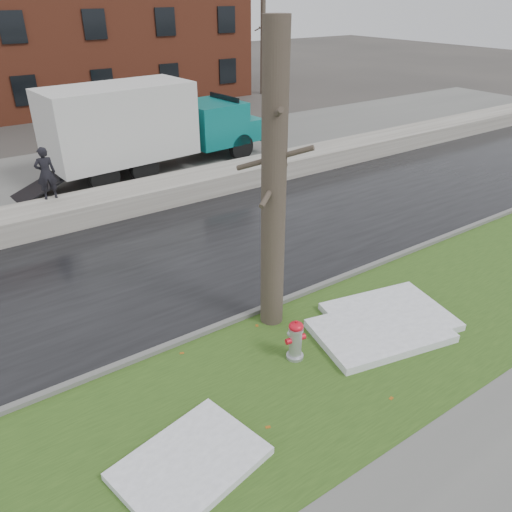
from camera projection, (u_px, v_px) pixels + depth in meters
ground at (299, 328)px, 11.20m from camera, size 120.00×120.00×0.00m
verge at (338, 357)px, 10.29m from camera, size 60.00×4.50×0.04m
sidewalk at (507, 489)px, 7.56m from camera, size 60.00×3.00×0.05m
road at (201, 251)px, 14.46m from camera, size 60.00×7.00×0.03m
parking_lot at (101, 173)px, 20.63m from camera, size 60.00×9.00×0.03m
curb at (273, 305)px, 11.90m from camera, size 60.00×0.15×0.14m
snowbank at (142, 196)px, 17.34m from camera, size 60.00×1.60×0.75m
brick_building at (29, 21)px, 31.62m from camera, size 26.00×12.00×10.00m
bg_tree_right at (263, 45)px, 35.08m from camera, size 1.40×1.62×6.50m
fire_hydrant at (295, 338)px, 10.03m from camera, size 0.45×0.39×0.91m
tree at (274, 188)px, 9.95m from camera, size 1.17×1.32×6.32m
box_truck at (146, 126)px, 20.03m from camera, size 10.88×3.25×3.60m
worker at (46, 173)px, 15.77m from camera, size 0.65×0.46×1.69m
snow_patch_near at (390, 316)px, 11.40m from camera, size 2.97×2.51×0.16m
snow_patch_far at (190, 463)px, 7.87m from camera, size 2.48×2.02×0.14m
snow_patch_side at (380, 331)px, 10.90m from camera, size 3.12×2.35×0.18m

